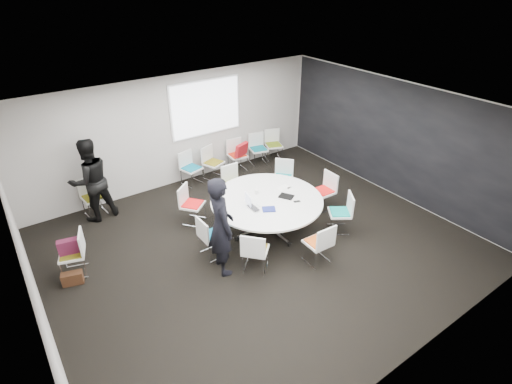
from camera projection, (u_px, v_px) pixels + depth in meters
room_shell at (264, 184)px, 7.61m from camera, size 8.08×7.08×2.88m
conference_table at (267, 206)px, 8.51m from camera, size 2.38×2.38×0.73m
projection_screen at (206, 108)px, 10.19m from camera, size 1.90×0.03×1.35m
chair_ring_a at (323, 198)px, 9.37m from camera, size 0.46×0.47×0.88m
chair_ring_b at (283, 184)px, 9.95m from camera, size 0.64×0.64×0.88m
chair_ring_c at (234, 190)px, 9.69m from camera, size 0.47×0.46×0.88m
chair_ring_d at (193, 211)px, 8.86m from camera, size 0.64×0.64×0.88m
chair_ring_e at (212, 243)px, 7.84m from camera, size 0.46×0.47×0.88m
chair_ring_f at (255, 258)px, 7.46m from camera, size 0.64×0.64×0.88m
chair_ring_g at (318, 250)px, 7.66m from camera, size 0.48×0.47×0.88m
chair_ring_h at (339, 219)px, 8.57m from camera, size 0.63×0.63×0.88m
chair_back_a at (192, 174)px, 10.41m from camera, size 0.57×0.56×0.88m
chair_back_b at (213, 169)px, 10.70m from camera, size 0.59×0.59×0.88m
chair_back_c at (237, 161)px, 11.12m from camera, size 0.50×0.48×0.88m
chair_back_d at (258, 155)px, 11.49m from camera, size 0.55×0.55×0.88m
chair_back_e at (273, 150)px, 11.75m from camera, size 0.59×0.58×0.88m
chair_spare_left at (75, 261)px, 7.37m from camera, size 0.57×0.57×0.88m
chair_person_back at (95, 204)px, 9.14m from camera, size 0.50×0.49×0.88m
person_main at (221, 226)px, 7.13m from camera, size 0.59×0.78×1.95m
person_back at (91, 180)px, 8.68m from camera, size 1.02×0.84×1.91m
laptop at (255, 207)px, 8.12m from camera, size 0.21×0.32×0.02m
laptop_lid at (248, 200)px, 8.16m from camera, size 0.08×0.30×0.22m
notebook_black at (286, 196)px, 8.51m from camera, size 0.34×0.37×0.02m
tablet_folio at (269, 209)px, 8.06m from camera, size 0.32×0.30×0.03m
papers_right at (284, 188)px, 8.85m from camera, size 0.33×0.25×0.00m
papers_front at (295, 189)px, 8.81m from camera, size 0.35×0.29×0.00m
cup at (256, 192)px, 8.61m from camera, size 0.08×0.08×0.09m
phone at (297, 201)px, 8.34m from camera, size 0.16×0.12×0.01m
maroon_bag at (70, 246)px, 7.20m from camera, size 0.42×0.22×0.28m
brown_bag at (73, 278)px, 7.19m from camera, size 0.39×0.26×0.24m
red_jacket at (242, 150)px, 10.75m from camera, size 0.47×0.30×0.36m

